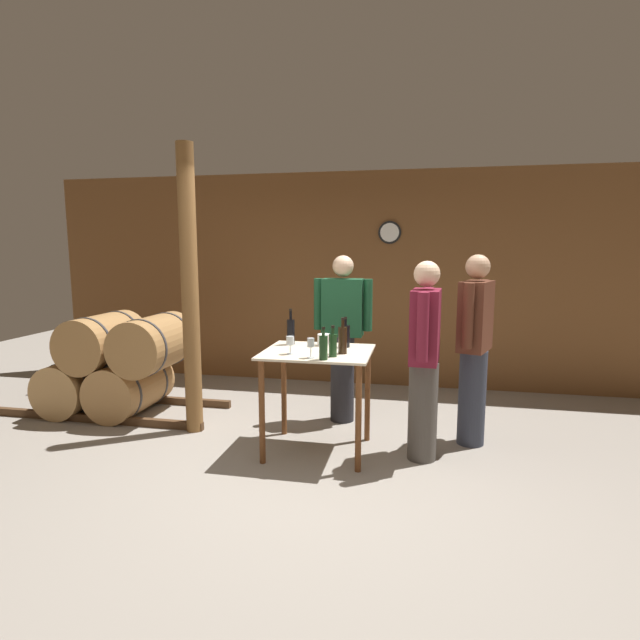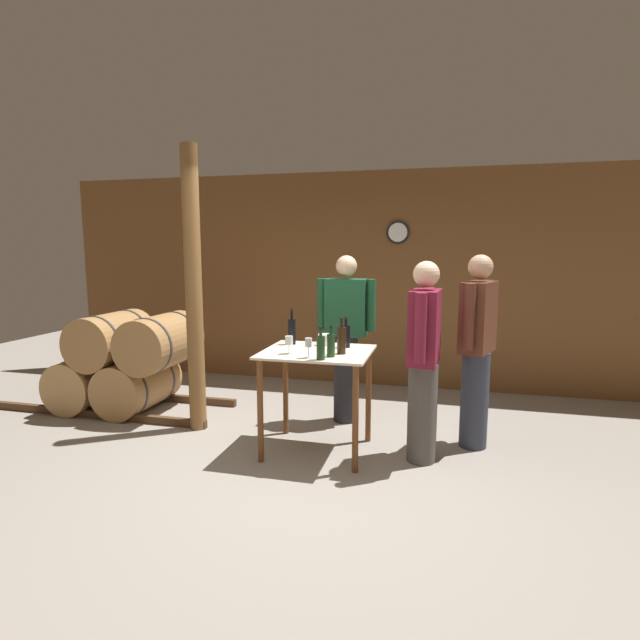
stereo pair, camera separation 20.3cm
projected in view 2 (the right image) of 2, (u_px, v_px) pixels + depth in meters
The scene contains 16 objects.
ground_plane at pixel (315, 473), 3.92m from camera, with size 14.00×14.00×0.00m, color gray.
back_wall at pixel (370, 280), 6.32m from camera, with size 8.40×0.08×2.70m.
barrel_rack at pixel (125, 363), 5.43m from camera, with size 2.57×0.88×1.07m.
tasting_table at pixel (317, 371), 4.26m from camera, with size 0.91×0.78×0.89m.
wooden_post at pixel (194, 291), 4.72m from camera, with size 0.16×0.16×2.70m.
wine_bottle_far_left at pixel (292, 331), 4.50m from camera, with size 0.07×0.07×0.33m.
wine_bottle_left at pixel (321, 347), 3.88m from camera, with size 0.07×0.07×0.26m.
wine_bottle_center at pixel (331, 344), 3.98m from camera, with size 0.06×0.06×0.25m.
wine_bottle_right at pixel (346, 336), 4.36m from camera, with size 0.08×0.08×0.27m.
wine_bottle_far_right at pixel (341, 340), 4.09m from camera, with size 0.07×0.07×0.30m.
wine_glass_near_left at pixel (289, 341), 4.10m from camera, with size 0.07×0.07×0.15m.
wine_glass_near_center at pixel (309, 343), 3.94m from camera, with size 0.06×0.06×0.16m.
ice_bucket at pixel (325, 340), 4.46m from camera, with size 0.12×0.12×0.10m.
person_host at pixel (346, 335), 5.00m from camera, with size 0.59×0.24×1.68m.
person_visitor_with_scarf at pixel (477, 347), 4.33m from camera, with size 0.34×0.56×1.70m.
person_visitor_bearded at pixel (424, 358), 4.04m from camera, with size 0.25×0.59×1.66m.
Camera 2 is at (0.95, -3.58, 1.76)m, focal length 28.00 mm.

